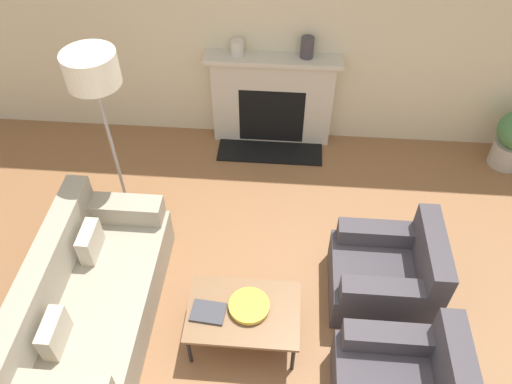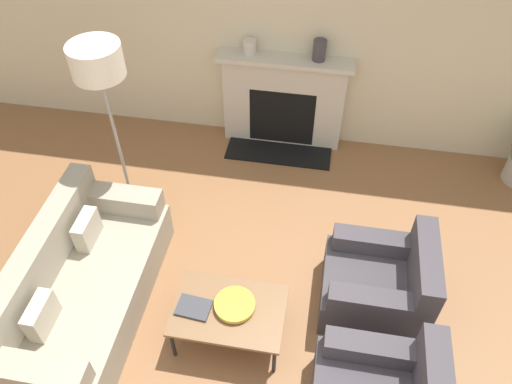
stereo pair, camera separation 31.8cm
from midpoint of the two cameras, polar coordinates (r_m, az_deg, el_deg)
name	(u,v)px [view 1 (the left image)]	position (r m, az deg, el deg)	size (l,w,h in m)	color
ground_plane	(275,360)	(4.38, 0.02, -18.71)	(18.00, 18.00, 0.00)	brown
wall_back	(294,23)	(5.49, 2.62, 18.70)	(18.00, 0.06, 2.90)	beige
fireplace	(272,101)	(5.84, 0.28, 10.30)	(1.50, 0.59, 1.14)	beige
couch	(89,301)	(4.57, -20.46, -11.67)	(0.90, 1.93, 0.83)	#9E937F
armchair_far	(388,274)	(4.56, 12.90, -9.24)	(0.89, 0.80, 0.81)	#423D42
coffee_table	(244,313)	(4.18, -3.67, -13.68)	(0.92, 0.63, 0.39)	brown
bowl	(249,306)	(4.13, -3.05, -12.95)	(0.33, 0.33, 0.05)	gold
book	(208,312)	(4.16, -7.73, -13.53)	(0.29, 0.22, 0.02)	#38383D
floor_lamp	(95,83)	(4.43, -19.93, 11.53)	(0.44, 0.44, 1.92)	gray
mantel_vase_left	(237,47)	(5.54, -3.87, 16.12)	(0.14, 0.14, 0.16)	beige
mantel_vase_center_left	(307,47)	(5.47, 4.15, 16.11)	(0.14, 0.14, 0.22)	#3D383D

